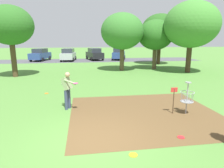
% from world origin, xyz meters
% --- Properties ---
extents(ground_plane, '(160.00, 160.00, 0.00)m').
position_xyz_m(ground_plane, '(0.00, 0.00, 0.00)').
color(ground_plane, '#518438').
extents(dirt_tee_pad, '(6.31, 5.58, 0.01)m').
position_xyz_m(dirt_tee_pad, '(2.39, 2.12, 0.00)').
color(dirt_tee_pad, brown).
rests_on(dirt_tee_pad, ground).
extents(disc_golf_basket, '(0.98, 0.58, 1.39)m').
position_xyz_m(disc_golf_basket, '(4.06, 1.80, 0.75)').
color(disc_golf_basket, '#9E9EA3').
rests_on(disc_golf_basket, ground).
extents(player_throwing, '(0.81, 0.95, 1.71)m').
position_xyz_m(player_throwing, '(-0.91, 3.16, 0.99)').
color(player_throwing, '#384260').
rests_on(player_throwing, ground).
extents(frisbee_near_basket, '(0.23, 0.23, 0.02)m').
position_xyz_m(frisbee_near_basket, '(2.88, -0.17, 0.01)').
color(frisbee_near_basket, red).
rests_on(frisbee_near_basket, ground).
extents(frisbee_by_tee, '(0.24, 0.24, 0.02)m').
position_xyz_m(frisbee_by_tee, '(1.10, -0.90, 0.01)').
color(frisbee_by_tee, gold).
rests_on(frisbee_by_tee, ground).
extents(frisbee_far_left, '(0.23, 0.23, 0.02)m').
position_xyz_m(frisbee_far_left, '(-2.35, 6.06, 0.01)').
color(frisbee_far_left, orange).
rests_on(frisbee_far_left, ground).
extents(tree_near_left, '(5.05, 5.05, 6.65)m').
position_xyz_m(tree_near_left, '(9.98, 12.15, 4.49)').
color(tree_near_left, '#422D1E').
rests_on(tree_near_left, ground).
extents(tree_near_right, '(3.76, 3.76, 5.87)m').
position_xyz_m(tree_near_right, '(-5.94, 12.15, 4.24)').
color(tree_near_right, '#4C3823').
rests_on(tree_near_right, ground).
extents(tree_mid_left, '(4.25, 4.25, 5.75)m').
position_xyz_m(tree_mid_left, '(3.84, 14.27, 3.92)').
color(tree_mid_left, brown).
rests_on(tree_mid_left, ground).
extents(tree_mid_center, '(4.66, 4.66, 6.34)m').
position_xyz_m(tree_mid_center, '(9.67, 19.00, 4.34)').
color(tree_mid_center, '#422D1E').
rests_on(tree_mid_center, ground).
extents(tree_mid_right, '(3.68, 3.68, 5.19)m').
position_xyz_m(tree_mid_right, '(7.51, 14.73, 3.60)').
color(tree_mid_right, brown).
rests_on(tree_mid_right, ground).
extents(parking_lot_strip, '(36.00, 6.00, 0.01)m').
position_xyz_m(parking_lot_strip, '(0.00, 25.29, 0.00)').
color(parking_lot_strip, '#4C4C51').
rests_on(parking_lot_strip, ground).
extents(parked_car_leftmost, '(2.78, 4.51, 1.84)m').
position_xyz_m(parked_car_leftmost, '(-6.52, 25.89, 0.92)').
color(parked_car_leftmost, '#2D4784').
rests_on(parked_car_leftmost, ground).
extents(parked_car_center_left, '(2.30, 4.37, 1.84)m').
position_xyz_m(parked_car_center_left, '(-2.27, 25.20, 0.92)').
color(parked_car_center_left, '#B2B7BC').
rests_on(parked_car_center_left, ground).
extents(parked_car_center_right, '(2.74, 4.51, 1.84)m').
position_xyz_m(parked_car_center_right, '(1.76, 25.91, 0.92)').
color(parked_car_center_right, black).
rests_on(parked_car_center_right, ground).
extents(parked_car_rightmost, '(2.81, 4.52, 1.84)m').
position_xyz_m(parked_car_rightmost, '(5.66, 25.80, 0.92)').
color(parked_car_rightmost, '#2D4784').
rests_on(parked_car_rightmost, ground).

